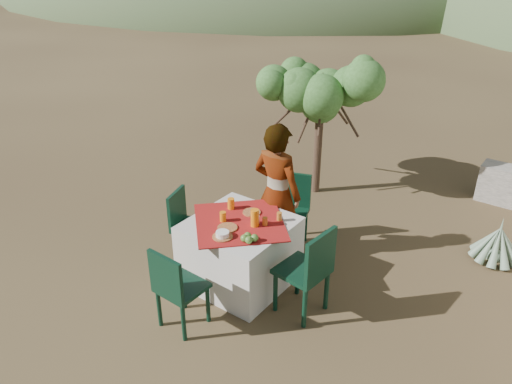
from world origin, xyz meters
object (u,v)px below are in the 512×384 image
at_px(person, 277,193).
at_px(juice_pitcher, 255,218).
at_px(chair_left, 186,222).
at_px(chair_right, 309,269).
at_px(shrub_tree, 326,98).
at_px(chair_near, 176,287).
at_px(chair_far, 291,207).
at_px(agave, 497,244).
at_px(table, 240,252).

relative_size(person, juice_pitcher, 8.84).
bearing_deg(chair_left, person, -69.84).
height_order(chair_left, chair_right, chair_right).
height_order(chair_left, shrub_tree, shrub_tree).
distance_m(chair_near, chair_left, 1.25).
xyz_separation_m(chair_near, shrub_tree, (-0.37, 3.46, 0.95)).
bearing_deg(shrub_tree, juice_pitcher, -77.01).
height_order(chair_right, person, person).
distance_m(chair_far, juice_pitcher, 1.04).
bearing_deg(agave, chair_far, -152.49).
distance_m(table, agave, 3.07).
bearing_deg(table, person, 86.51).
height_order(table, chair_right, chair_right).
relative_size(chair_far, chair_near, 1.02).
height_order(person, agave, person).
distance_m(table, chair_right, 0.91).
xyz_separation_m(chair_far, agave, (2.18, 1.14, -0.29)).
xyz_separation_m(chair_left, agave, (3.01, 2.12, -0.26)).
relative_size(table, chair_right, 1.31).
relative_size(chair_left, agave, 1.36).
bearing_deg(table, agave, 43.95).
distance_m(chair_near, shrub_tree, 3.61).
distance_m(shrub_tree, agave, 2.90).
bearing_deg(chair_right, table, -86.55).
bearing_deg(juice_pitcher, chair_far, 99.14).
distance_m(chair_left, person, 1.12).
bearing_deg(chair_right, juice_pitcher, -89.31).
bearing_deg(chair_far, chair_left, -148.58).
bearing_deg(chair_left, table, -107.40).
relative_size(chair_right, agave, 1.57).
relative_size(person, shrub_tree, 0.92).
height_order(table, chair_far, chair_far).
relative_size(chair_near, person, 0.53).
xyz_separation_m(chair_far, shrub_tree, (-0.41, 1.50, 0.94)).
relative_size(chair_far, person, 0.54).
height_order(person, shrub_tree, shrub_tree).
distance_m(table, juice_pitcher, 0.51).
bearing_deg(chair_near, chair_right, -132.68).
bearing_deg(table, juice_pitcher, 8.52).
height_order(chair_near, shrub_tree, shrub_tree).
xyz_separation_m(table, chair_right, (0.89, -0.04, 0.17)).
bearing_deg(chair_far, chair_near, -109.87).
relative_size(chair_near, chair_right, 0.91).
xyz_separation_m(table, person, (0.04, 0.65, 0.46)).
xyz_separation_m(chair_far, juice_pitcher, (0.16, -0.96, 0.35)).
distance_m(chair_far, person, 0.48).
relative_size(chair_left, juice_pitcher, 4.51).
distance_m(shrub_tree, juice_pitcher, 2.60).
xyz_separation_m(chair_left, shrub_tree, (0.42, 2.49, 0.97)).
xyz_separation_m(chair_near, agave, (2.23, 3.09, -0.29)).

